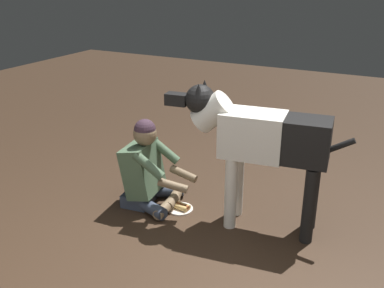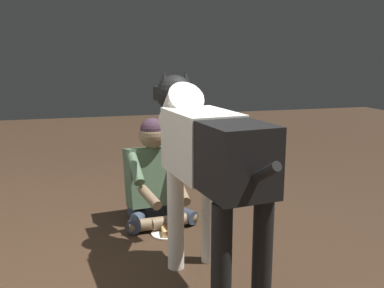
# 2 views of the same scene
# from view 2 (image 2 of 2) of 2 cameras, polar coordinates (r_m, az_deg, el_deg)

# --- Properties ---
(person_sitting_on_floor) EXTENTS (0.68, 0.57, 0.83)m
(person_sitting_on_floor) POSITION_cam_2_polar(r_m,az_deg,el_deg) (3.43, -5.08, -4.68)
(person_sitting_on_floor) COLOR #31394A
(person_sitting_on_floor) RESTS_ON ground
(large_dog) EXTENTS (1.52, 0.42, 1.20)m
(large_dog) POSITION_cam_2_polar(r_m,az_deg,el_deg) (2.41, 1.85, -1.00)
(large_dog) COLOR silver
(large_dog) RESTS_ON ground
(hot_dog_on_plate) EXTENTS (0.24, 0.24, 0.06)m
(hot_dog_on_plate) POSITION_cam_2_polar(r_m,az_deg,el_deg) (3.26, -3.31, -11.41)
(hot_dog_on_plate) COLOR silver
(hot_dog_on_plate) RESTS_ON ground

